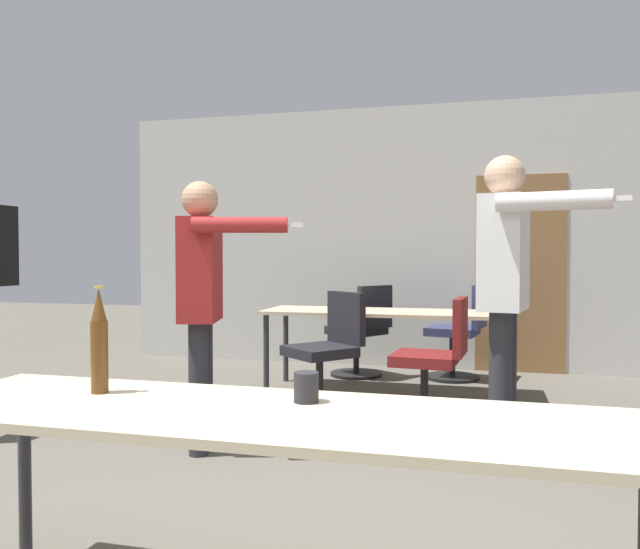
# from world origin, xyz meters

# --- Properties ---
(back_wall) EXTENTS (6.60, 0.12, 2.83)m
(back_wall) POSITION_xyz_m (0.03, 5.32, 1.41)
(back_wall) COLOR beige
(back_wall) RESTS_ON ground_plane
(conference_table_near) EXTENTS (2.39, 0.66, 0.73)m
(conference_table_near) POSITION_xyz_m (0.08, 0.33, 0.67)
(conference_table_near) COLOR #C6B793
(conference_table_near) RESTS_ON ground_plane
(conference_table_far) EXTENTS (2.16, 0.69, 0.73)m
(conference_table_far) POSITION_xyz_m (-0.09, 3.93, 0.66)
(conference_table_far) COLOR #C6B793
(conference_table_far) RESTS_ON ground_plane
(person_near_casual) EXTENTS (0.79, 0.76, 1.82)m
(person_near_casual) POSITION_xyz_m (0.86, 2.45, 1.10)
(person_near_casual) COLOR #28282D
(person_near_casual) RESTS_ON ground_plane
(person_right_polo) EXTENTS (0.84, 0.56, 1.67)m
(person_right_polo) POSITION_xyz_m (-0.95, 2.03, 1.02)
(person_right_polo) COLOR #28282D
(person_right_polo) RESTS_ON ground_plane
(office_chair_far_right) EXTENTS (0.57, 0.52, 0.91)m
(office_chair_far_right) POSITION_xyz_m (0.38, 3.14, 0.42)
(office_chair_far_right) COLOR black
(office_chair_far_right) RESTS_ON ground_plane
(office_chair_mid_tucked) EXTENTS (0.60, 0.54, 0.93)m
(office_chair_mid_tucked) POSITION_xyz_m (0.52, 4.72, 0.44)
(office_chair_mid_tucked) COLOR black
(office_chair_mid_tucked) RESTS_ON ground_plane
(office_chair_near_pushed) EXTENTS (0.68, 0.66, 0.92)m
(office_chair_near_pushed) POSITION_xyz_m (-0.45, 4.61, 0.43)
(office_chair_near_pushed) COLOR black
(office_chair_near_pushed) RESTS_ON ground_plane
(office_chair_far_left) EXTENTS (0.68, 0.69, 0.92)m
(office_chair_far_left) POSITION_xyz_m (-0.47, 3.29, 0.43)
(office_chair_far_left) COLOR black
(office_chair_far_left) RESTS_ON ground_plane
(beer_bottle) EXTENTS (0.06, 0.06, 0.38)m
(beer_bottle) POSITION_xyz_m (-0.59, 0.42, 0.91)
(beer_bottle) COLOR #563314
(beer_bottle) RESTS_ON conference_table_near
(drink_cup) EXTENTS (0.08, 0.08, 0.10)m
(drink_cup) POSITION_xyz_m (0.15, 0.47, 0.78)
(drink_cup) COLOR #232328
(drink_cup) RESTS_ON conference_table_near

